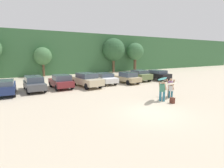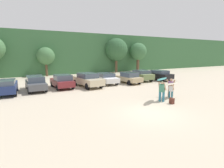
{
  "view_description": "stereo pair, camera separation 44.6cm",
  "coord_description": "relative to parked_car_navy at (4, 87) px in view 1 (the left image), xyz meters",
  "views": [
    {
      "loc": [
        -7.82,
        -8.14,
        3.79
      ],
      "look_at": [
        0.31,
        5.78,
        1.01
      ],
      "focal_mm": 28.3,
      "sensor_mm": 36.0,
      "label": 1
    },
    {
      "loc": [
        -7.43,
        -8.36,
        3.79
      ],
      "look_at": [
        0.31,
        5.78,
        1.01
      ],
      "focal_mm": 28.3,
      "sensor_mm": 36.0,
      "label": 2
    }
  ],
  "objects": [
    {
      "name": "surfboard_teal",
      "position": [
        11.02,
        -8.68,
        1.03
      ],
      "size": [
        1.98,
        1.47,
        0.13
      ],
      "rotation": [
        0.0,
        0.0,
        3.67
      ],
      "color": "teal"
    },
    {
      "name": "parked_car_white",
      "position": [
        10.95,
        1.09,
        -0.05
      ],
      "size": [
        2.05,
        4.7,
        1.36
      ],
      "rotation": [
        0.0,
        0.0,
        1.51
      ],
      "color": "white",
      "rests_on": "ground_plane"
    },
    {
      "name": "parked_car_black",
      "position": [
        19.03,
        0.04,
        -0.01
      ],
      "size": [
        1.93,
        4.09,
        1.44
      ],
      "rotation": [
        0.0,
        0.0,
        1.6
      ],
      "color": "black",
      "rests_on": "ground_plane"
    },
    {
      "name": "backpack_dropped",
      "position": [
        11.23,
        -9.6,
        -0.56
      ],
      "size": [
        0.24,
        0.34,
        0.45
      ],
      "color": "#592D23",
      "rests_on": "ground_plane"
    },
    {
      "name": "parked_car_navy",
      "position": [
        0.0,
        0.0,
        0.0
      ],
      "size": [
        2.02,
        4.16,
        1.45
      ],
      "rotation": [
        0.0,
        0.0,
        1.52
      ],
      "color": "navy",
      "rests_on": "ground_plane"
    },
    {
      "name": "parked_car_dark_gray",
      "position": [
        2.64,
        0.88,
        0.01
      ],
      "size": [
        1.81,
        4.53,
        1.5
      ],
      "rotation": [
        0.0,
        0.0,
        1.58
      ],
      "color": "#4C4F54",
      "rests_on": "ground_plane"
    },
    {
      "name": "tree_center_left",
      "position": [
        23.97,
        11.71,
        3.39
      ],
      "size": [
        3.56,
        3.56,
        6.02
      ],
      "color": "brown",
      "rests_on": "ground_plane"
    },
    {
      "name": "surfboard_cream",
      "position": [
        12.41,
        -8.43,
        0.5
      ],
      "size": [
        2.03,
        1.08,
        0.11
      ],
      "rotation": [
        0.0,
        0.0,
        3.43
      ],
      "color": "beige"
    },
    {
      "name": "parked_car_olive_green",
      "position": [
        16.31,
        0.82,
        0.03
      ],
      "size": [
        2.07,
        4.1,
        1.51
      ],
      "rotation": [
        0.0,
        0.0,
        1.52
      ],
      "color": "#6B7F4C",
      "rests_on": "ground_plane"
    },
    {
      "name": "ground_plane",
      "position": [
        8.37,
        -10.51,
        -0.79
      ],
      "size": [
        120.0,
        120.0,
        0.0
      ],
      "primitive_type": "plane",
      "color": "beige"
    },
    {
      "name": "person_adult",
      "position": [
        11.01,
        -8.74,
        0.15
      ],
      "size": [
        0.47,
        0.71,
        1.65
      ],
      "rotation": [
        0.0,
        0.0,
        3.63
      ],
      "color": "teal",
      "rests_on": "ground_plane"
    },
    {
      "name": "parked_car_champagne",
      "position": [
        8.15,
        0.18,
        0.06
      ],
      "size": [
        2.37,
        4.92,
        1.6
      ],
      "rotation": [
        0.0,
        0.0,
        1.68
      ],
      "color": "beige",
      "rests_on": "ground_plane"
    },
    {
      "name": "hillside_ridge",
      "position": [
        8.37,
        19.4,
        3.04
      ],
      "size": [
        108.0,
        12.0,
        7.66
      ],
      "primitive_type": "cube",
      "color": "#38663D",
      "rests_on": "ground_plane"
    },
    {
      "name": "parked_car_maroon",
      "position": [
        5.36,
        0.75,
        -0.01
      ],
      "size": [
        1.93,
        4.08,
        1.53
      ],
      "rotation": [
        0.0,
        0.0,
        1.6
      ],
      "color": "maroon",
      "rests_on": "ground_plane"
    },
    {
      "name": "tree_right",
      "position": [
        19.13,
        12.58,
        3.78
      ],
      "size": [
        4.55,
        4.55,
        6.86
      ],
      "color": "brown",
      "rests_on": "ground_plane"
    },
    {
      "name": "person_child",
      "position": [
        12.47,
        -8.31,
        -0.07
      ],
      "size": [
        0.36,
        0.5,
        1.28
      ],
      "rotation": [
        0.0,
        0.0,
        3.63
      ],
      "color": "teal",
      "rests_on": "ground_plane"
    },
    {
      "name": "parked_car_tan",
      "position": [
        13.63,
        -0.03,
        -0.05
      ],
      "size": [
        1.97,
        4.27,
        1.44
      ],
      "rotation": [
        0.0,
        0.0,
        1.63
      ],
      "color": "tan",
      "rests_on": "ground_plane"
    },
    {
      "name": "person_companion",
      "position": [
        12.75,
        -8.03,
        0.14
      ],
      "size": [
        0.49,
        0.74,
        1.65
      ],
      "rotation": [
        0.0,
        0.0,
        3.63
      ],
      "color": "#8C6B4C",
      "rests_on": "ground_plane"
    },
    {
      "name": "tree_far_left",
      "position": [
        5.54,
        12.7,
        2.59
      ],
      "size": [
        2.92,
        2.92,
        4.86
      ],
      "color": "brown",
      "rests_on": "ground_plane"
    }
  ]
}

